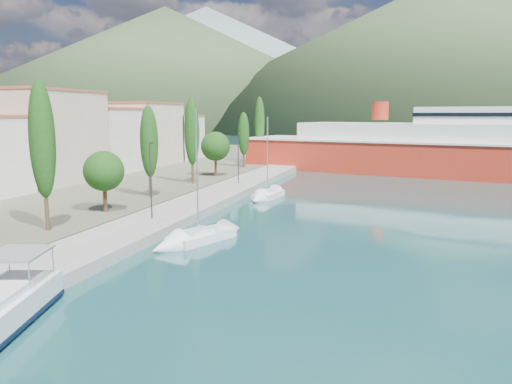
% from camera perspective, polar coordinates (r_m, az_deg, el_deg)
% --- Properties ---
extents(ground, '(1400.00, 1400.00, 0.00)m').
position_cam_1_polar(ground, '(140.61, 12.53, 4.98)').
color(ground, '#194648').
extents(quay, '(5.00, 88.00, 0.80)m').
position_cam_1_polar(quay, '(50.53, -5.89, -1.01)').
color(quay, gray).
rests_on(quay, ground).
extents(town_buildings, '(9.20, 69.20, 11.30)m').
position_cam_1_polar(town_buildings, '(70.87, -19.97, 5.54)').
color(town_buildings, beige).
rests_on(town_buildings, land_strip).
extents(tree_row, '(3.96, 65.69, 11.37)m').
position_cam_1_polar(tree_row, '(57.54, -8.73, 5.70)').
color(tree_row, '#47301E').
rests_on(tree_row, land_strip).
extents(lamp_posts, '(0.15, 44.15, 6.06)m').
position_cam_1_polar(lamp_posts, '(40.11, -12.02, 1.59)').
color(lamp_posts, '#2D2D33').
rests_on(lamp_posts, quay).
extents(sailboat_near, '(4.64, 7.44, 10.29)m').
position_cam_1_polar(sailboat_near, '(35.08, -8.24, -5.66)').
color(sailboat_near, silver).
rests_on(sailboat_near, ground).
extents(sailboat_mid, '(2.84, 6.72, 9.58)m').
position_cam_1_polar(sailboat_mid, '(53.20, 0.78, -0.60)').
color(sailboat_mid, silver).
rests_on(sailboat_mid, ground).
extents(ferry, '(59.61, 24.47, 11.58)m').
position_cam_1_polar(ferry, '(80.07, 19.58, 4.42)').
color(ferry, red).
rests_on(ferry, ground).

